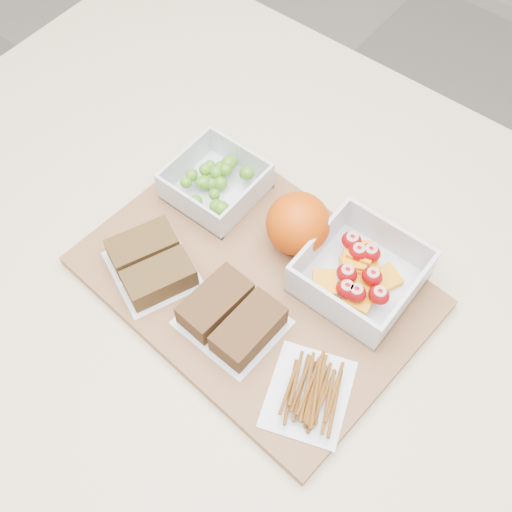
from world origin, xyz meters
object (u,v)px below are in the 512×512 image
object	(u,v)px
cutting_board	(254,282)
pretzel_bag	(309,391)
fruit_container	(360,274)
orange	(298,224)
grape_container	(216,183)
sandwich_bag_center	(232,317)
sandwich_bag_left	(151,263)

from	to	relation	value
cutting_board	pretzel_bag	size ratio (longest dim) A/B	3.10
cutting_board	pretzel_bag	xyz separation A→B (m)	(0.14, -0.08, 0.02)
fruit_container	orange	world-z (taller)	orange
grape_container	sandwich_bag_center	size ratio (longest dim) A/B	0.94
grape_container	pretzel_bag	size ratio (longest dim) A/B	0.85
fruit_container	orange	distance (m)	0.10
cutting_board	sandwich_bag_left	distance (m)	0.13
fruit_container	sandwich_bag_center	xyz separation A→B (m)	(-0.09, -0.14, -0.00)
cutting_board	orange	world-z (taller)	orange
sandwich_bag_center	orange	bearing A→B (deg)	93.56
orange	sandwich_bag_center	xyz separation A→B (m)	(0.01, -0.15, -0.02)
orange	sandwich_bag_left	xyz separation A→B (m)	(-0.12, -0.15, -0.02)
fruit_container	pretzel_bag	distance (m)	0.16
sandwich_bag_left	pretzel_bag	world-z (taller)	sandwich_bag_left
sandwich_bag_left	grape_container	bearing A→B (deg)	96.31
cutting_board	pretzel_bag	distance (m)	0.17
fruit_container	sandwich_bag_center	distance (m)	0.17
orange	sandwich_bag_center	distance (m)	0.15
cutting_board	orange	xyz separation A→B (m)	(0.01, 0.08, 0.05)
sandwich_bag_center	pretzel_bag	xyz separation A→B (m)	(0.13, -0.02, -0.01)
cutting_board	fruit_container	xyz separation A→B (m)	(0.11, 0.08, 0.03)
sandwich_bag_center	fruit_container	bearing A→B (deg)	57.93
sandwich_bag_center	pretzel_bag	bearing A→B (deg)	-7.13
sandwich_bag_left	pretzel_bag	bearing A→B (deg)	-2.43
orange	sandwich_bag_left	size ratio (longest dim) A/B	0.59
fruit_container	orange	xyz separation A→B (m)	(-0.10, 0.00, 0.02)
pretzel_bag	cutting_board	bearing A→B (deg)	150.49
grape_container	fruit_container	xyz separation A→B (m)	(0.23, -0.00, 0.00)
cutting_board	grape_container	world-z (taller)	grape_container
cutting_board	grape_container	xyz separation A→B (m)	(-0.13, 0.08, 0.03)
fruit_container	orange	bearing A→B (deg)	178.65
orange	sandwich_bag_center	world-z (taller)	orange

